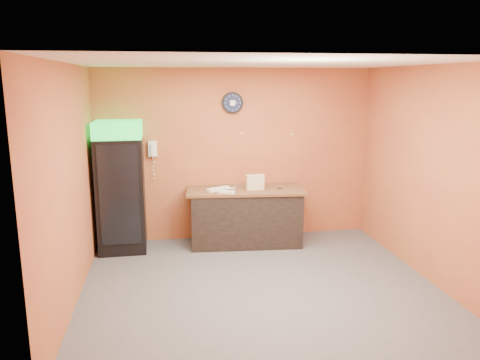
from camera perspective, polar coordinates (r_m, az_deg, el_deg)
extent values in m
plane|color=#47474C|center=(6.22, 2.36, -12.65)|extent=(4.50, 4.50, 0.00)
cube|color=#AC6630|center=(7.72, -0.54, 3.11)|extent=(4.50, 0.02, 2.80)
cube|color=#AC6630|center=(5.77, -19.99, -0.68)|extent=(0.02, 4.00, 2.80)
cube|color=#AC6630|center=(6.61, 21.96, 0.72)|extent=(0.02, 4.00, 2.80)
cube|color=white|center=(5.66, 2.61, 14.08)|extent=(4.50, 4.00, 0.02)
cube|color=black|center=(7.42, -14.27, -1.75)|extent=(0.71, 0.71, 1.75)
cube|color=green|center=(7.25, -14.68, 5.97)|extent=(0.71, 0.71, 0.25)
cube|color=black|center=(7.06, -14.58, -1.84)|extent=(0.58, 0.03, 1.50)
cube|color=black|center=(7.57, 0.69, -4.56)|extent=(1.78, 0.90, 0.87)
cylinder|color=black|center=(7.60, -0.93, 9.40)|extent=(0.34, 0.05, 0.34)
cylinder|color=#0F1433|center=(7.57, -0.90, 9.39)|extent=(0.29, 0.01, 0.29)
cube|color=white|center=(7.56, -0.89, 9.38)|extent=(0.08, 0.00, 0.08)
cube|color=white|center=(7.57, -10.61, 3.76)|extent=(0.13, 0.08, 0.25)
cube|color=white|center=(7.52, -10.62, 3.71)|extent=(0.06, 0.04, 0.20)
cube|color=brown|center=(7.46, 0.70, -1.22)|extent=(1.93, 0.97, 0.04)
cube|color=beige|center=(7.39, 1.85, -0.95)|extent=(0.29, 0.13, 0.06)
cube|color=beige|center=(7.38, 1.85, -0.50)|extent=(0.29, 0.13, 0.06)
cube|color=beige|center=(7.37, 1.86, -0.05)|extent=(0.29, 0.13, 0.06)
cube|color=beige|center=(7.36, 1.86, 0.40)|extent=(0.29, 0.13, 0.06)
cube|color=silver|center=(7.31, -2.92, -1.17)|extent=(0.33, 0.24, 0.04)
cube|color=silver|center=(7.16, -1.65, -1.47)|extent=(0.27, 0.20, 0.04)
cube|color=silver|center=(7.41, -2.28, -1.01)|extent=(0.28, 0.23, 0.04)
cylinder|color=silver|center=(7.44, -0.50, -0.85)|extent=(0.06, 0.06, 0.06)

